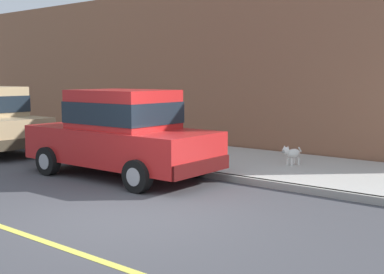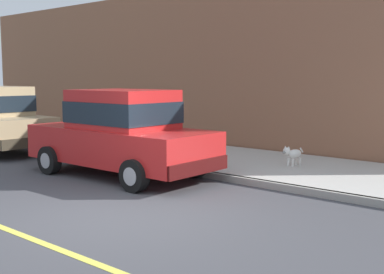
{
  "view_description": "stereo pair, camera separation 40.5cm",
  "coord_description": "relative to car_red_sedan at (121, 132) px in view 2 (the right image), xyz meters",
  "views": [
    {
      "loc": [
        -5.4,
        -5.65,
        2.2
      ],
      "look_at": [
        3.3,
        1.35,
        0.85
      ],
      "focal_mm": 46.64,
      "sensor_mm": 36.0,
      "label": 1
    },
    {
      "loc": [
        -5.14,
        -5.96,
        2.2
      ],
      "look_at": [
        3.3,
        1.35,
        0.85
      ],
      "focal_mm": 46.64,
      "sensor_mm": 36.0,
      "label": 2
    }
  ],
  "objects": [
    {
      "name": "ground_plane",
      "position": [
        -2.1,
        -2.38,
        -0.98
      ],
      "size": [
        80.0,
        80.0,
        0.0
      ],
      "primitive_type": "plane",
      "color": "#424247"
    },
    {
      "name": "curb",
      "position": [
        1.1,
        -2.38,
        -0.91
      ],
      "size": [
        0.16,
        64.0,
        0.14
      ],
      "primitive_type": "cube",
      "color": "gray",
      "rests_on": "ground"
    },
    {
      "name": "sidewalk",
      "position": [
        2.9,
        -2.38,
        -0.91
      ],
      "size": [
        3.6,
        64.0,
        0.14
      ],
      "primitive_type": "cube",
      "color": "#B7B5AD",
      "rests_on": "ground"
    },
    {
      "name": "lane_centre_line",
      "position": [
        -3.7,
        -2.38,
        -0.98
      ],
      "size": [
        0.12,
        57.6,
        0.01
      ],
      "primitive_type": "cube",
      "color": "#E0D64C",
      "rests_on": "ground"
    },
    {
      "name": "car_red_sedan",
      "position": [
        0.0,
        0.0,
        0.0
      ],
      "size": [
        2.08,
        4.62,
        1.92
      ],
      "color": "red",
      "rests_on": "ground"
    },
    {
      "name": "dog_white",
      "position": [
        2.94,
        -2.63,
        -0.55
      ],
      "size": [
        0.75,
        0.27,
        0.49
      ],
      "color": "white",
      "rests_on": "sidewalk"
    },
    {
      "name": "building_facade",
      "position": [
        5.0,
        3.79,
        1.5
      ],
      "size": [
        0.5,
        20.0,
        4.97
      ],
      "primitive_type": "cube",
      "color": "#8C5B42",
      "rests_on": "ground"
    }
  ]
}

